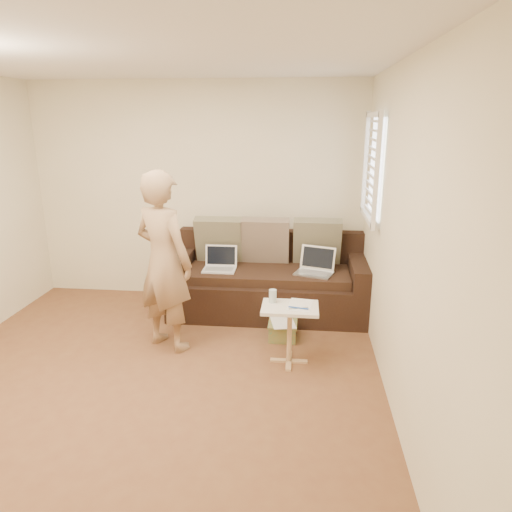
{
  "coord_description": "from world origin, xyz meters",
  "views": [
    {
      "loc": [
        1.28,
        -3.23,
        2.17
      ],
      "look_at": [
        0.8,
        1.4,
        0.78
      ],
      "focal_mm": 32.54,
      "sensor_mm": 36.0,
      "label": 1
    }
  ],
  "objects_px": {
    "sofa": "(268,277)",
    "drinking_glass": "(273,296)",
    "person": "(164,262)",
    "side_table": "(289,335)",
    "striped_box": "(283,330)",
    "laptop_white": "(219,270)",
    "laptop_silver": "(314,274)"
  },
  "relations": [
    {
      "from": "sofa",
      "to": "drinking_glass",
      "type": "xyz_separation_m",
      "value": [
        0.13,
        -1.08,
        0.19
      ]
    },
    {
      "from": "person",
      "to": "sofa",
      "type": "bearing_deg",
      "value": -106.48
    },
    {
      "from": "side_table",
      "to": "striped_box",
      "type": "bearing_deg",
      "value": 99.68
    },
    {
      "from": "laptop_white",
      "to": "person",
      "type": "relative_size",
      "value": 0.21
    },
    {
      "from": "laptop_silver",
      "to": "drinking_glass",
      "type": "height_order",
      "value": "drinking_glass"
    },
    {
      "from": "laptop_silver",
      "to": "drinking_glass",
      "type": "bearing_deg",
      "value": -94.15
    },
    {
      "from": "sofa",
      "to": "striped_box",
      "type": "distance_m",
      "value": 0.79
    },
    {
      "from": "laptop_silver",
      "to": "striped_box",
      "type": "xyz_separation_m",
      "value": [
        -0.31,
        -0.55,
        -0.43
      ]
    },
    {
      "from": "laptop_silver",
      "to": "side_table",
      "type": "bearing_deg",
      "value": -84.33
    },
    {
      "from": "laptop_white",
      "to": "side_table",
      "type": "xyz_separation_m",
      "value": [
        0.83,
        -1.04,
        -0.24
      ]
    },
    {
      "from": "striped_box",
      "to": "drinking_glass",
      "type": "bearing_deg",
      "value": -101.66
    },
    {
      "from": "person",
      "to": "striped_box",
      "type": "relative_size",
      "value": 5.97
    },
    {
      "from": "laptop_silver",
      "to": "person",
      "type": "bearing_deg",
      "value": -131.97
    },
    {
      "from": "laptop_white",
      "to": "drinking_glass",
      "type": "height_order",
      "value": "drinking_glass"
    },
    {
      "from": "side_table",
      "to": "striped_box",
      "type": "xyz_separation_m",
      "value": [
        -0.08,
        0.47,
        -0.19
      ]
    },
    {
      "from": "laptop_silver",
      "to": "person",
      "type": "relative_size",
      "value": 0.23
    },
    {
      "from": "laptop_white",
      "to": "striped_box",
      "type": "xyz_separation_m",
      "value": [
        0.75,
        -0.57,
        -0.43
      ]
    },
    {
      "from": "side_table",
      "to": "drinking_glass",
      "type": "bearing_deg",
      "value": 154.13
    },
    {
      "from": "drinking_glass",
      "to": "striped_box",
      "type": "xyz_separation_m",
      "value": [
        0.08,
        0.39,
        -0.52
      ]
    },
    {
      "from": "laptop_silver",
      "to": "side_table",
      "type": "height_order",
      "value": "laptop_silver"
    },
    {
      "from": "person",
      "to": "striped_box",
      "type": "bearing_deg",
      "value": -139.46
    },
    {
      "from": "laptop_silver",
      "to": "striped_box",
      "type": "distance_m",
      "value": 0.77
    },
    {
      "from": "person",
      "to": "drinking_glass",
      "type": "xyz_separation_m",
      "value": [
        1.04,
        -0.13,
        -0.25
      ]
    },
    {
      "from": "sofa",
      "to": "side_table",
      "type": "relative_size",
      "value": 3.95
    },
    {
      "from": "striped_box",
      "to": "sofa",
      "type": "bearing_deg",
      "value": 106.68
    },
    {
      "from": "drinking_glass",
      "to": "striped_box",
      "type": "bearing_deg",
      "value": 78.34
    },
    {
      "from": "laptop_white",
      "to": "sofa",
      "type": "bearing_deg",
      "value": 11.88
    },
    {
      "from": "side_table",
      "to": "sofa",
      "type": "bearing_deg",
      "value": 103.88
    },
    {
      "from": "sofa",
      "to": "drinking_glass",
      "type": "height_order",
      "value": "sofa"
    },
    {
      "from": "sofa",
      "to": "drinking_glass",
      "type": "distance_m",
      "value": 1.11
    },
    {
      "from": "side_table",
      "to": "striped_box",
      "type": "relative_size",
      "value": 1.91
    },
    {
      "from": "drinking_glass",
      "to": "sofa",
      "type": "bearing_deg",
      "value": 96.61
    }
  ]
}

